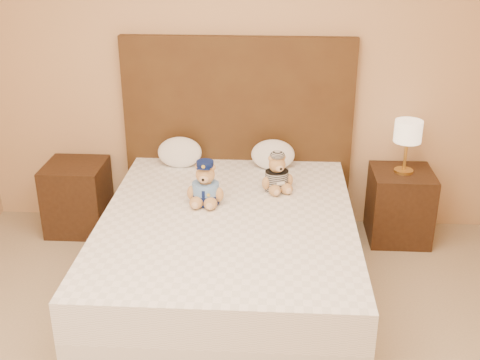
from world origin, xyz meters
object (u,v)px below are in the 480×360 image
object	(u,v)px
teddy_police	(206,183)
pillow_left	(180,151)
bed	(228,254)
lamp	(408,134)
nightstand_left	(78,197)
pillow_right	(273,153)
nightstand_right	(399,205)
teddy_prisoner	(277,172)

from	to	relation	value
teddy_police	pillow_left	bearing A→B (deg)	117.39
bed	lamp	xyz separation A→B (m)	(1.25, 0.80, 0.57)
nightstand_left	pillow_right	world-z (taller)	pillow_right
lamp	pillow_right	size ratio (longest dim) A/B	1.22
nightstand_left	nightstand_right	xyz separation A→B (m)	(2.50, 0.00, 0.00)
pillow_right	teddy_prisoner	bearing A→B (deg)	-85.74
teddy_prisoner	bed	bearing A→B (deg)	-148.11
nightstand_right	pillow_left	xyz separation A→B (m)	(-1.68, 0.03, 0.39)
pillow_right	bed	bearing A→B (deg)	-108.40
nightstand_right	lamp	size ratio (longest dim) A/B	1.38
nightstand_left	bed	bearing A→B (deg)	-32.62
teddy_prisoner	pillow_left	xyz separation A→B (m)	(-0.74, 0.41, -0.01)
bed	teddy_police	xyz separation A→B (m)	(-0.16, 0.18, 0.42)
bed	lamp	world-z (taller)	lamp
teddy_prisoner	lamp	bearing A→B (deg)	0.40
lamp	pillow_right	distance (m)	0.99
teddy_police	teddy_prisoner	xyz separation A→B (m)	(0.46, 0.24, -0.02)
nightstand_right	nightstand_left	bearing A→B (deg)	180.00
nightstand_left	teddy_police	xyz separation A→B (m)	(1.09, -0.62, 0.42)
nightstand_right	teddy_police	size ratio (longest dim) A/B	1.86
teddy_police	pillow_left	world-z (taller)	teddy_police
nightstand_left	pillow_left	distance (m)	0.91
lamp	teddy_police	world-z (taller)	lamp
nightstand_right	lamp	bearing A→B (deg)	180.00
nightstand_left	teddy_prisoner	size ratio (longest dim) A/B	2.07
teddy_police	pillow_left	distance (m)	0.71
lamp	pillow_left	xyz separation A→B (m)	(-1.68, 0.03, -0.18)
nightstand_left	lamp	bearing A→B (deg)	0.00
nightstand_left	teddy_police	bearing A→B (deg)	-29.72
bed	pillow_left	size ratio (longest dim) A/B	5.97
nightstand_left	pillow_right	distance (m)	1.58
bed	pillow_right	world-z (taller)	pillow_right
bed	teddy_prisoner	distance (m)	0.66
nightstand_left	nightstand_right	size ratio (longest dim) A/B	1.00
bed	nightstand_right	world-z (taller)	same
nightstand_right	teddy_prisoner	size ratio (longest dim) A/B	2.07
pillow_left	pillow_right	size ratio (longest dim) A/B	1.03
lamp	teddy_police	size ratio (longest dim) A/B	1.35
lamp	nightstand_left	bearing A→B (deg)	180.00
bed	pillow_left	distance (m)	1.01
pillow_right	lamp	bearing A→B (deg)	-1.76
bed	pillow_left	xyz separation A→B (m)	(-0.43, 0.83, 0.39)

